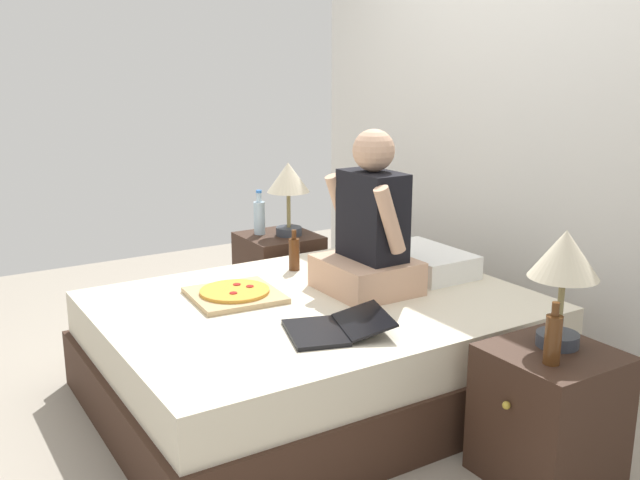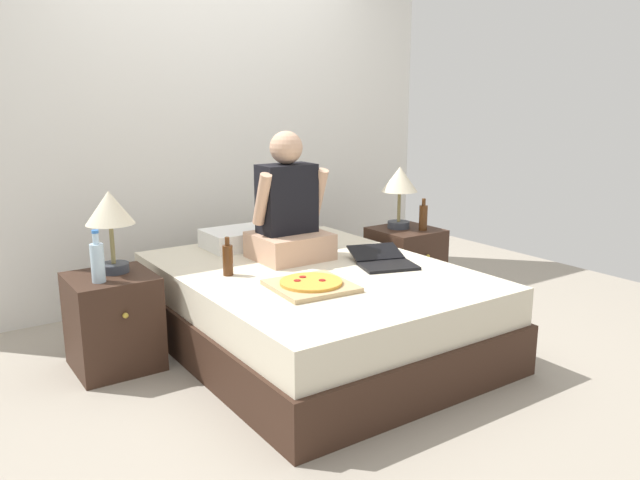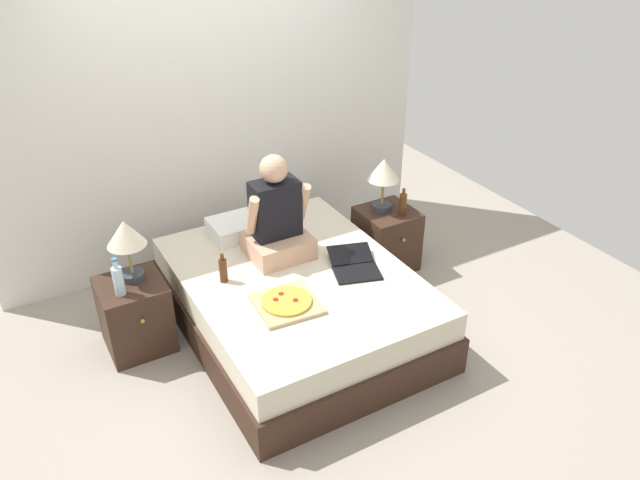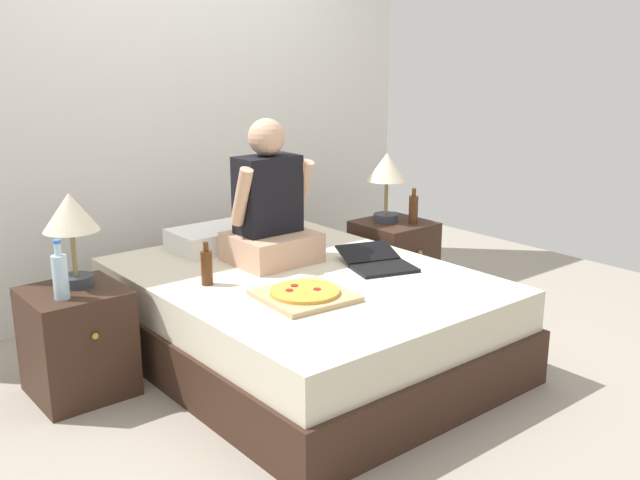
{
  "view_description": "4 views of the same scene",
  "coord_description": "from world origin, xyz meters",
  "px_view_note": "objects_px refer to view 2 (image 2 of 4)",
  "views": [
    {
      "loc": [
        2.69,
        -1.65,
        1.57
      ],
      "look_at": [
        0.08,
        -0.03,
        0.79
      ],
      "focal_mm": 40.0,
      "sensor_mm": 36.0,
      "label": 1
    },
    {
      "loc": [
        -1.95,
        -2.91,
        1.47
      ],
      "look_at": [
        -0.01,
        -0.07,
        0.67
      ],
      "focal_mm": 35.0,
      "sensor_mm": 36.0,
      "label": 2
    },
    {
      "loc": [
        -1.67,
        -3.28,
        2.92
      ],
      "look_at": [
        0.13,
        -0.13,
        0.79
      ],
      "focal_mm": 35.0,
      "sensor_mm": 36.0,
      "label": 3
    },
    {
      "loc": [
        -2.17,
        -2.8,
        1.62
      ],
      "look_at": [
        0.13,
        0.01,
        0.64
      ],
      "focal_mm": 40.0,
      "sensor_mm": 36.0,
      "label": 4
    }
  ],
  "objects_px": {
    "water_bottle": "(98,261)",
    "laptop": "(384,261)",
    "person_seated": "(288,212)",
    "lamp_on_right_nightstand": "(400,184)",
    "nightstand_right": "(405,264)",
    "nightstand_left": "(113,321)",
    "lamp_on_left_nightstand": "(110,214)",
    "pizza_box": "(311,285)",
    "beer_bottle": "(423,217)",
    "bed": "(314,308)",
    "beer_bottle_on_bed": "(228,259)"
  },
  "relations": [
    {
      "from": "nightstand_left",
      "to": "lamp_on_right_nightstand",
      "type": "distance_m",
      "value": 2.18
    },
    {
      "from": "person_seated",
      "to": "nightstand_right",
      "type": "bearing_deg",
      "value": 4.78
    },
    {
      "from": "lamp_on_left_nightstand",
      "to": "lamp_on_right_nightstand",
      "type": "bearing_deg",
      "value": 0.0
    },
    {
      "from": "nightstand_right",
      "to": "lamp_on_right_nightstand",
      "type": "distance_m",
      "value": 0.59
    },
    {
      "from": "laptop",
      "to": "pizza_box",
      "type": "xyz_separation_m",
      "value": [
        -0.62,
        -0.14,
        -0.0
      ]
    },
    {
      "from": "lamp_on_left_nightstand",
      "to": "pizza_box",
      "type": "bearing_deg",
      "value": -42.99
    },
    {
      "from": "water_bottle",
      "to": "beer_bottle",
      "type": "xyz_separation_m",
      "value": [
        2.28,
        -0.01,
        -0.02
      ]
    },
    {
      "from": "nightstand_left",
      "to": "beer_bottle_on_bed",
      "type": "relative_size",
      "value": 2.38
    },
    {
      "from": "lamp_on_left_nightstand",
      "to": "nightstand_right",
      "type": "relative_size",
      "value": 0.86
    },
    {
      "from": "nightstand_right",
      "to": "bed",
      "type": "bearing_deg",
      "value": -160.14
    },
    {
      "from": "laptop",
      "to": "person_seated",
      "type": "bearing_deg",
      "value": 129.6
    },
    {
      "from": "water_bottle",
      "to": "beer_bottle_on_bed",
      "type": "relative_size",
      "value": 1.25
    },
    {
      "from": "pizza_box",
      "to": "beer_bottle",
      "type": "bearing_deg",
      "value": 23.61
    },
    {
      "from": "water_bottle",
      "to": "nightstand_right",
      "type": "height_order",
      "value": "water_bottle"
    },
    {
      "from": "nightstand_left",
      "to": "lamp_on_left_nightstand",
      "type": "height_order",
      "value": "lamp_on_left_nightstand"
    },
    {
      "from": "bed",
      "to": "beer_bottle_on_bed",
      "type": "xyz_separation_m",
      "value": [
        -0.47,
        0.16,
        0.34
      ]
    },
    {
      "from": "pizza_box",
      "to": "lamp_on_left_nightstand",
      "type": "bearing_deg",
      "value": 137.01
    },
    {
      "from": "pizza_box",
      "to": "laptop",
      "type": "bearing_deg",
      "value": 13.13
    },
    {
      "from": "nightstand_right",
      "to": "person_seated",
      "type": "xyz_separation_m",
      "value": [
        -1.06,
        -0.09,
        0.51
      ]
    },
    {
      "from": "lamp_on_right_nightstand",
      "to": "person_seated",
      "type": "height_order",
      "value": "person_seated"
    },
    {
      "from": "lamp_on_left_nightstand",
      "to": "nightstand_left",
      "type": "bearing_deg",
      "value": -128.62
    },
    {
      "from": "beer_bottle",
      "to": "person_seated",
      "type": "distance_m",
      "value": 1.14
    },
    {
      "from": "bed",
      "to": "lamp_on_left_nightstand",
      "type": "xyz_separation_m",
      "value": [
        -1.03,
        0.43,
        0.61
      ]
    },
    {
      "from": "water_bottle",
      "to": "laptop",
      "type": "height_order",
      "value": "water_bottle"
    },
    {
      "from": "bed",
      "to": "lamp_on_right_nightstand",
      "type": "relative_size",
      "value": 4.44
    },
    {
      "from": "beer_bottle",
      "to": "person_seated",
      "type": "bearing_deg",
      "value": 179.41
    },
    {
      "from": "lamp_on_left_nightstand",
      "to": "lamp_on_right_nightstand",
      "type": "relative_size",
      "value": 1.0
    },
    {
      "from": "bed",
      "to": "person_seated",
      "type": "height_order",
      "value": "person_seated"
    },
    {
      "from": "water_bottle",
      "to": "person_seated",
      "type": "xyz_separation_m",
      "value": [
        1.16,
        0.0,
        0.14
      ]
    },
    {
      "from": "bed",
      "to": "beer_bottle",
      "type": "bearing_deg",
      "value": 14.09
    },
    {
      "from": "nightstand_left",
      "to": "lamp_on_left_nightstand",
      "type": "xyz_separation_m",
      "value": [
        0.04,
        0.05,
        0.59
      ]
    },
    {
      "from": "lamp_on_right_nightstand",
      "to": "beer_bottle_on_bed",
      "type": "distance_m",
      "value": 1.56
    },
    {
      "from": "person_seated",
      "to": "beer_bottle",
      "type": "bearing_deg",
      "value": -0.59
    },
    {
      "from": "lamp_on_left_nightstand",
      "to": "nightstand_right",
      "type": "height_order",
      "value": "lamp_on_left_nightstand"
    },
    {
      "from": "water_bottle",
      "to": "beer_bottle",
      "type": "bearing_deg",
      "value": -0.25
    },
    {
      "from": "nightstand_left",
      "to": "lamp_on_right_nightstand",
      "type": "bearing_deg",
      "value": 1.37
    },
    {
      "from": "nightstand_left",
      "to": "person_seated",
      "type": "relative_size",
      "value": 0.67
    },
    {
      "from": "beer_bottle",
      "to": "pizza_box",
      "type": "bearing_deg",
      "value": -156.39
    },
    {
      "from": "water_bottle",
      "to": "nightstand_right",
      "type": "distance_m",
      "value": 2.24
    },
    {
      "from": "person_seated",
      "to": "nightstand_left",
      "type": "bearing_deg",
      "value": 175.3
    },
    {
      "from": "nightstand_left",
      "to": "laptop",
      "type": "bearing_deg",
      "value": -20.69
    },
    {
      "from": "person_seated",
      "to": "pizza_box",
      "type": "relative_size",
      "value": 1.82
    },
    {
      "from": "person_seated",
      "to": "lamp_on_left_nightstand",
      "type": "bearing_deg",
      "value": 172.39
    },
    {
      "from": "beer_bottle_on_bed",
      "to": "nightstand_right",
      "type": "bearing_deg",
      "value": 8.43
    },
    {
      "from": "lamp_on_right_nightstand",
      "to": "laptop",
      "type": "xyz_separation_m",
      "value": [
        -0.64,
        -0.6,
        -0.35
      ]
    },
    {
      "from": "nightstand_left",
      "to": "lamp_on_right_nightstand",
      "type": "relative_size",
      "value": 1.16
    },
    {
      "from": "nightstand_right",
      "to": "beer_bottle_on_bed",
      "type": "height_order",
      "value": "beer_bottle_on_bed"
    },
    {
      "from": "lamp_on_right_nightstand",
      "to": "beer_bottle_on_bed",
      "type": "bearing_deg",
      "value": -169.55
    },
    {
      "from": "lamp_on_right_nightstand",
      "to": "nightstand_right",
      "type": "bearing_deg",
      "value": -59.07
    },
    {
      "from": "nightstand_right",
      "to": "beer_bottle",
      "type": "bearing_deg",
      "value": -54.99
    }
  ]
}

